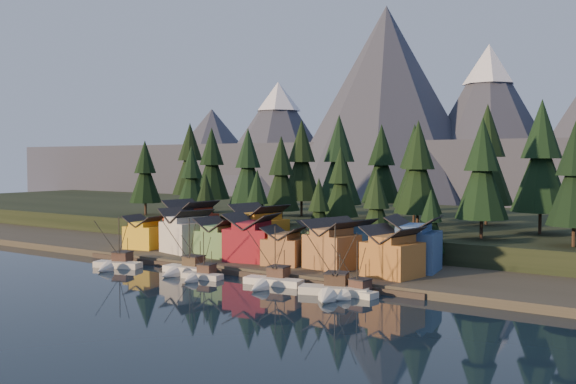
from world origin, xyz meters
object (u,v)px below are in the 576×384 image
Objects in this scene: boat_3 at (199,269)px; boat_4 at (270,274)px; boat_5 at (332,282)px; house_front_0 at (144,231)px; house_back_1 at (215,231)px; boat_6 at (352,284)px; boat_1 at (115,258)px; house_front_1 at (186,229)px; boat_2 at (183,262)px; house_back_0 at (191,222)px.

boat_4 is at bearing 2.37° from boat_3.
boat_5 is (27.86, 1.13, 0.42)m from boat_3.
house_back_1 is (14.84, 7.78, 0.31)m from house_front_0.
house_back_1 is (-47.59, 21.57, 3.83)m from boat_6.
house_front_1 is at bearing 62.25° from boat_1.
boat_2 is 1.07× the size of house_back_0.
house_front_1 is (-19.18, 17.13, 4.73)m from boat_3.
house_front_1 reaches higher than boat_1.
boat_3 is 29.57m from house_back_1.
boat_1 is 25.87m from house_back_0.
house_back_0 is at bearing 78.08° from boat_1.
boat_4 is 13.39m from boat_5.
boat_2 is 1.05× the size of house_front_1.
boat_5 is at bearing -17.85° from house_back_0.
house_front_0 is at bearing 101.41° from boat_1.
boat_4 is 1.36× the size of house_back_1.
house_back_1 reaches higher than house_front_0.
house_back_0 is (-52.60, 23.63, 4.99)m from boat_5.
boat_3 is 1.10× the size of house_back_1.
house_back_0 is (-5.55, 7.63, 0.68)m from house_front_1.
house_front_0 is (-8.95, 16.79, 3.33)m from boat_1.
boat_5 reaches higher than boat_1.
house_front_0 is at bearing 148.81° from boat_5.
house_front_0 is (-46.12, 13.97, 3.44)m from boat_4.
boat_2 is 37.63m from boat_6.
boat_6 is 52.39m from house_back_1.
boat_5 is 57.88m from house_back_0.
boat_6 is at bearing -2.65° from house_front_1.
house_front_0 is 16.76m from house_back_1.
boat_4 is 38.28m from house_back_1.
boat_5 reaches higher than house_front_1.
boat_3 is at bearing -177.79° from boat_4.
boat_6 is 1.13× the size of house_back_1.
boat_3 is 0.87× the size of house_front_1.
boat_5 reaches higher than boat_2.
boat_3 is 0.97× the size of boat_6.
boat_5 is (50.51, 1.65, 0.10)m from boat_1.
house_front_1 is (-12.39, 14.14, 4.41)m from boat_2.
boat_1 is at bearing 174.69° from boat_3.
boat_1 is 22.65m from boat_3.
house_back_0 is (6.85, 8.50, 1.77)m from house_front_0.
boat_5 reaches higher than boat_3.
boat_4 is at bearing -23.43° from house_back_0.
boat_6 is (2.97, 1.36, -0.29)m from boat_5.
boat_2 is 21.33m from boat_4.
boat_1 is 1.05× the size of house_back_0.
boat_3 is at bearing -15.33° from boat_1.
boat_1 is 1.16× the size of boat_6.
boat_1 is 1.19× the size of boat_3.
house_front_1 is 1.26× the size of house_back_1.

